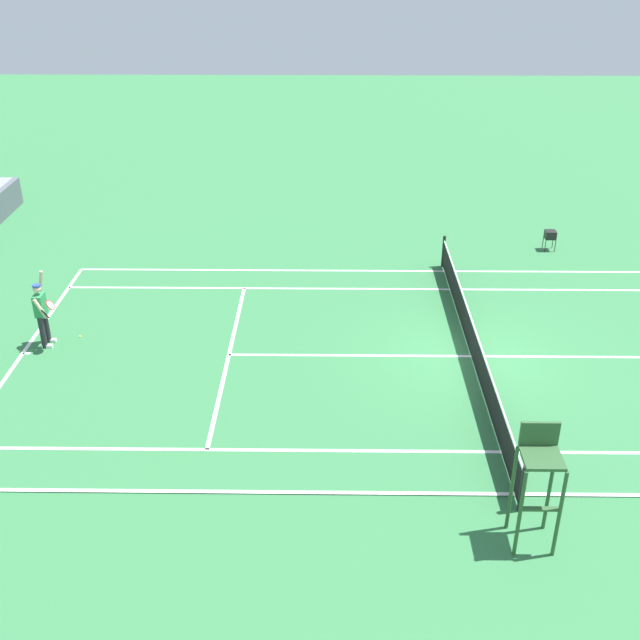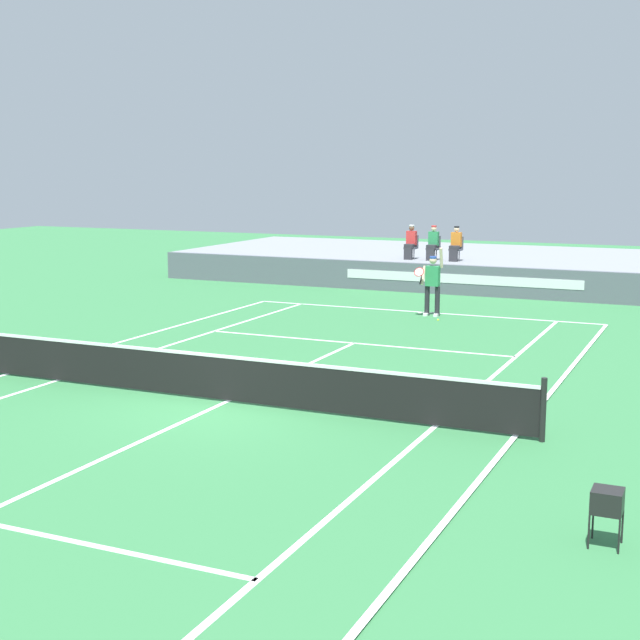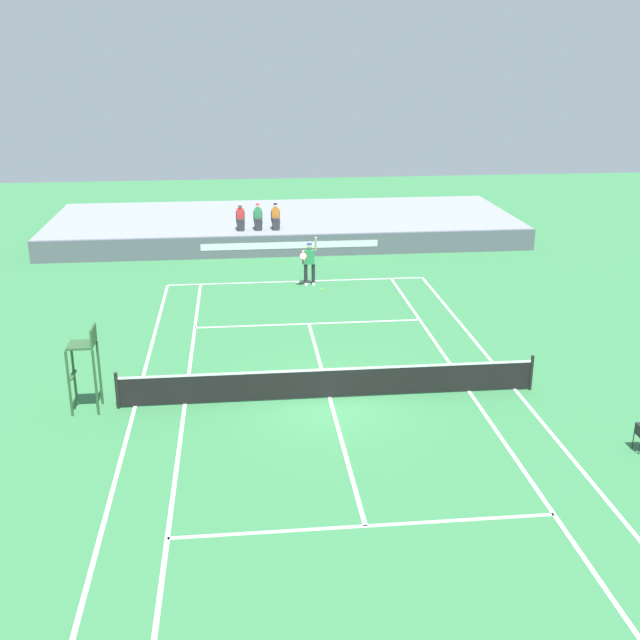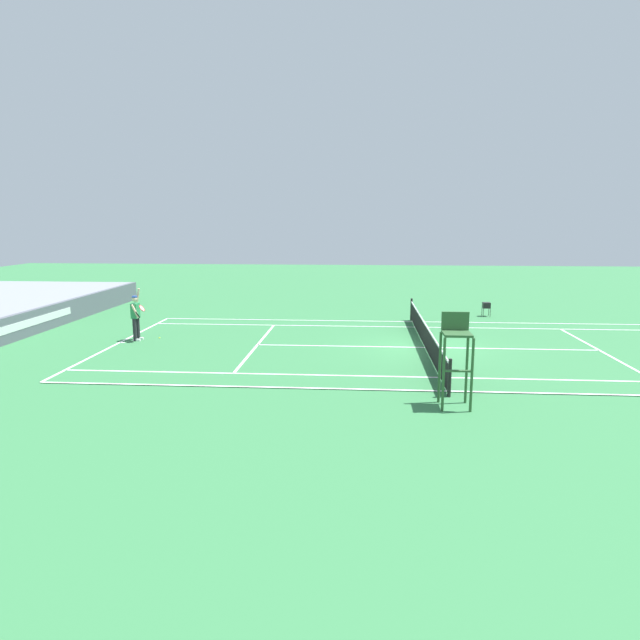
{
  "view_description": "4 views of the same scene",
  "coord_description": "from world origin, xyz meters",
  "views": [
    {
      "loc": [
        -17.78,
        3.76,
        10.41
      ],
      "look_at": [
        0.15,
        3.99,
        1.0
      ],
      "focal_mm": 43.72,
      "sensor_mm": 36.0,
      "label": 1
    },
    {
      "loc": [
        8.51,
        -14.45,
        4.42
      ],
      "look_at": [
        0.15,
        3.99,
        1.0
      ],
      "focal_mm": 50.75,
      "sensor_mm": 36.0,
      "label": 2
    },
    {
      "loc": [
        -2.45,
        -20.3,
        9.53
      ],
      "look_at": [
        0.15,
        3.99,
        1.0
      ],
      "focal_mm": 43.93,
      "sensor_mm": 36.0,
      "label": 3
    },
    {
      "loc": [
        -20.8,
        2.44,
        4.75
      ],
      "look_at": [
        0.15,
        3.99,
        1.0
      ],
      "focal_mm": 31.3,
      "sensor_mm": 36.0,
      "label": 4
    }
  ],
  "objects": [
    {
      "name": "bleacher_platform",
      "position": [
        0.0,
        20.91,
        0.53
      ],
      "size": [
        24.24,
        9.08,
        1.05
      ],
      "primitive_type": "cube",
      "color": "gray",
      "rests_on": "ground"
    },
    {
      "name": "tennis_player",
      "position": [
        0.49,
        11.38,
        0.99
      ],
      "size": [
        0.76,
        0.62,
        2.08
      ],
      "color": "#232328",
      "rests_on": "ground"
    },
    {
      "name": "court",
      "position": [
        0.0,
        0.0,
        0.01
      ],
      "size": [
        11.08,
        23.88,
        0.03
      ],
      "color": "#337542",
      "rests_on": "ground"
    },
    {
      "name": "ground_plane",
      "position": [
        0.0,
        0.0,
        0.0
      ],
      "size": [
        80.0,
        80.0,
        0.0
      ],
      "primitive_type": "plane",
      "color": "#337542"
    },
    {
      "name": "spectator_seated_2",
      "position": [
        -0.59,
        17.6,
        1.66
      ],
      "size": [
        0.44,
        0.6,
        1.27
      ],
      "color": "#474C56",
      "rests_on": "bleacher_platform"
    },
    {
      "name": "tennis_ball",
      "position": [
        0.92,
        10.62,
        0.03
      ],
      "size": [
        0.07,
        0.07,
        0.07
      ],
      "primitive_type": "sphere",
      "color": "#D1E533",
      "rests_on": "ground"
    },
    {
      "name": "barrier_wall",
      "position": [
        0.0,
        16.25,
        0.53
      ],
      "size": [
        24.24,
        0.25,
        1.05
      ],
      "color": "#565B66",
      "rests_on": "ground"
    },
    {
      "name": "spectator_seated_1",
      "position": [
        -1.45,
        17.6,
        1.66
      ],
      "size": [
        0.44,
        0.6,
        1.27
      ],
      "color": "#474C56",
      "rests_on": "bleacher_platform"
    },
    {
      "name": "spectator_seated_0",
      "position": [
        -2.31,
        17.6,
        1.66
      ],
      "size": [
        0.44,
        0.6,
        1.27
      ],
      "color": "#474C56",
      "rests_on": "bleacher_platform"
    },
    {
      "name": "ball_hopper",
      "position": [
        7.41,
        -3.86,
        0.57
      ],
      "size": [
        0.36,
        0.36,
        0.7
      ],
      "color": "black",
      "rests_on": "ground"
    },
    {
      "name": "net",
      "position": [
        0.0,
        0.0,
        0.52
      ],
      "size": [
        11.98,
        0.1,
        1.07
      ],
      "color": "black",
      "rests_on": "ground"
    }
  ]
}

